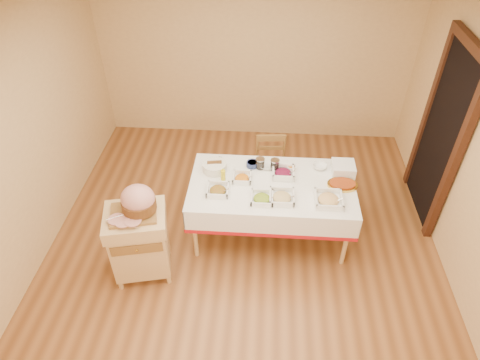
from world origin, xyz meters
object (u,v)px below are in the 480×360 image
at_px(ham_on_board, 137,202).
at_px(bread_basket, 215,167).
at_px(dining_table, 271,195).
at_px(mustard_bottle, 223,175).
at_px(preserve_jar_right, 275,165).
at_px(dining_chair, 271,169).
at_px(plate_stack, 343,168).
at_px(brass_platter, 342,184).
at_px(preserve_jar_left, 260,164).
at_px(butcher_cart, 139,240).

bearing_deg(ham_on_board, bread_basket, 52.29).
xyz_separation_m(dining_table, mustard_bottle, (-0.54, 0.04, 0.23)).
height_order(dining_table, preserve_jar_right, preserve_jar_right).
bearing_deg(preserve_jar_right, dining_table, -95.48).
bearing_deg(mustard_bottle, dining_chair, 49.41).
relative_size(dining_table, dining_chair, 2.07).
bearing_deg(plate_stack, brass_platter, -97.06).
bearing_deg(preserve_jar_left, dining_table, -62.71).
distance_m(ham_on_board, mustard_bottle, 1.03).
bearing_deg(dining_chair, brass_platter, -39.39).
height_order(dining_table, bread_basket, bread_basket).
relative_size(dining_chair, ham_on_board, 1.86).
xyz_separation_m(ham_on_board, bread_basket, (0.65, 0.84, -0.18)).
bearing_deg(mustard_bottle, preserve_jar_left, 30.93).
xyz_separation_m(dining_table, butcher_cart, (-1.35, -0.68, -0.11)).
xyz_separation_m(mustard_bottle, plate_stack, (1.34, 0.22, -0.01)).
xyz_separation_m(ham_on_board, plate_stack, (2.10, 0.89, -0.17)).
relative_size(preserve_jar_right, plate_stack, 0.53).
height_order(preserve_jar_left, bread_basket, preserve_jar_left).
distance_m(dining_table, plate_stack, 0.86).
bearing_deg(preserve_jar_left, plate_stack, -1.43).
bearing_deg(butcher_cart, brass_platter, 18.21).
relative_size(plate_stack, brass_platter, 0.76).
relative_size(preserve_jar_left, plate_stack, 0.52).
bearing_deg(dining_table, butcher_cart, -153.41).
distance_m(butcher_cart, mustard_bottle, 1.13).
bearing_deg(dining_table, dining_chair, 90.97).
xyz_separation_m(preserve_jar_left, mustard_bottle, (-0.40, -0.24, 0.01)).
distance_m(butcher_cart, plate_stack, 2.36).
bearing_deg(plate_stack, butcher_cart, -156.59).
height_order(butcher_cart, mustard_bottle, mustard_bottle).
bearing_deg(dining_chair, mustard_bottle, -130.59).
bearing_deg(bread_basket, ham_on_board, -127.71).
xyz_separation_m(preserve_jar_right, mustard_bottle, (-0.57, -0.23, 0.01)).
relative_size(dining_table, preserve_jar_right, 13.77).
bearing_deg(bread_basket, preserve_jar_left, 8.61).
bearing_deg(dining_table, preserve_jar_right, 84.52).
distance_m(mustard_bottle, plate_stack, 1.36).
bearing_deg(dining_chair, ham_on_board, -134.93).
bearing_deg(dining_chair, butcher_cart, -135.16).
distance_m(preserve_jar_right, mustard_bottle, 0.61).
height_order(dining_chair, plate_stack, same).
height_order(preserve_jar_right, plate_stack, preserve_jar_right).
bearing_deg(ham_on_board, mustard_bottle, 41.57).
height_order(mustard_bottle, brass_platter, mustard_bottle).
relative_size(dining_table, ham_on_board, 3.84).
distance_m(mustard_bottle, bread_basket, 0.20).
bearing_deg(dining_chair, plate_stack, -26.67).
relative_size(mustard_bottle, bread_basket, 0.58).
distance_m(preserve_jar_left, brass_platter, 0.94).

